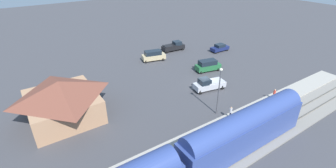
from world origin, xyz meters
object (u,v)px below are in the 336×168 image
pickup_black (174,46)px  suv_tan (153,55)px  pickup_silver (209,84)px  light_pole_near_platform (219,86)px  sedan_navy (220,48)px  passenger_train (179,163)px  pedestrian_on_platform (274,93)px  pedestrian_waiting_far (231,111)px  suv_green (208,65)px  station_building (62,99)px

pickup_black → suv_tan: bearing=110.1°
pickup_silver → light_pole_near_platform: size_ratio=0.79×
sedan_navy → suv_tan: (3.84, 15.83, 0.27)m
passenger_train → pedestrian_on_platform: bearing=-78.4°
pedestrian_waiting_far → sedan_navy: (20.24, -17.97, -0.40)m
pedestrian_on_platform → pedestrian_waiting_far: bearing=87.9°
suv_tan → light_pole_near_platform: light_pole_near_platform is taller
pedestrian_on_platform → suv_tan: size_ratio=0.33×
passenger_train → suv_green: bearing=-48.1°
suv_green → light_pole_near_platform: 14.97m
pickup_black → light_pole_near_platform: 26.76m
pedestrian_on_platform → suv_tan: bearing=16.3°
pickup_black → pickup_silver: bearing=162.4°
pickup_black → light_pole_near_platform: size_ratio=0.77×
suv_tan → pedestrian_on_platform: bearing=-163.7°
suv_tan → suv_green: size_ratio=1.00×
sedan_navy → suv_tan: size_ratio=0.87×
passenger_train → station_building: bearing=19.7°
pedestrian_on_platform → suv_tan: (24.42, 7.12, -0.13)m
sedan_navy → suv_tan: bearing=76.4°
passenger_train → pedestrian_waiting_far: bearing=-68.8°
pickup_black → suv_green: size_ratio=1.07×
passenger_train → light_pole_near_platform: bearing=-59.8°
light_pole_near_platform → pedestrian_on_platform: bearing=-103.6°
pedestrian_waiting_far → suv_green: suv_green is taller
suv_green → light_pole_near_platform: light_pole_near_platform is taller
pedestrian_waiting_far → pickup_black: size_ratio=0.31×
sedan_navy → pickup_black: pickup_black is taller
passenger_train → station_building: size_ratio=3.50×
pedestrian_on_platform → suv_green: size_ratio=0.33×
pickup_black → suv_tan: (-2.60, 7.11, 0.12)m
sedan_navy → suv_green: suv_green is taller
station_building → pickup_silver: size_ratio=1.80×
pedestrian_waiting_far → sedan_navy: bearing=-41.6°
sedan_navy → pickup_silver: 19.16m
passenger_train → light_pole_near_platform: 13.62m
pickup_silver → pickup_black: bearing=-17.6°
passenger_train → sedan_navy: size_ratio=7.89×
pedestrian_on_platform → suv_tan: suv_tan is taller
pedestrian_waiting_far → suv_tan: size_ratio=0.33×
station_building → pickup_black: bearing=-64.3°
light_pole_near_platform → suv_green: bearing=-37.2°
pedestrian_waiting_far → passenger_train: bearing=111.2°
station_building → sedan_navy: (7.00, -36.69, -2.05)m
passenger_train → sedan_navy: passenger_train is taller
passenger_train → suv_green: (18.41, -20.50, -1.71)m
suv_green → pickup_silver: (-5.73, 4.93, -0.12)m
passenger_train → light_pole_near_platform: light_pole_near_platform is taller
suv_tan → station_building: bearing=117.5°
suv_tan → light_pole_near_platform: (-22.04, 2.72, 3.40)m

